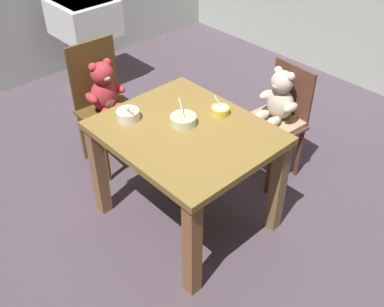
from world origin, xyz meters
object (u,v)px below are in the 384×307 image
object	(u,v)px
teddy_chair_near_left	(105,95)
sink_basin	(86,31)
porridge_bowl_white_near_left	(128,115)
teddy_chair_far_center	(277,109)
porridge_bowl_cream_center	(183,120)
dining_table	(186,148)
porridge_bowl_yellow_far_center	(220,110)

from	to	relation	value
teddy_chair_near_left	sink_basin	distance (m)	1.26
porridge_bowl_white_near_left	sink_basin	bearing A→B (deg)	156.25
teddy_chair_far_center	porridge_bowl_cream_center	size ratio (longest dim) A/B	5.32
teddy_chair_near_left	porridge_bowl_white_near_left	world-z (taller)	teddy_chair_near_left
porridge_bowl_cream_center	dining_table	bearing A→B (deg)	-28.51
teddy_chair_near_left	porridge_bowl_cream_center	size ratio (longest dim) A/B	5.83
porridge_bowl_white_near_left	porridge_bowl_yellow_far_center	xyz separation A→B (m)	(0.34, 0.45, -0.01)
porridge_bowl_cream_center	teddy_chair_far_center	bearing A→B (deg)	81.55
teddy_chair_far_center	porridge_bowl_yellow_far_center	size ratio (longest dim) A/B	6.93
teddy_chair_near_left	porridge_bowl_white_near_left	size ratio (longest dim) A/B	6.46
teddy_chair_near_left	porridge_bowl_cream_center	distance (m)	0.88
dining_table	sink_basin	distance (m)	2.13
porridge_bowl_white_near_left	porridge_bowl_cream_center	bearing A→B (deg)	37.91
porridge_bowl_white_near_left	porridge_bowl_yellow_far_center	distance (m)	0.57
teddy_chair_near_left	sink_basin	xyz separation A→B (m)	(-1.13, 0.55, -0.00)
teddy_chair_near_left	porridge_bowl_cream_center	bearing A→B (deg)	3.24
teddy_chair_far_center	porridge_bowl_yellow_far_center	bearing A→B (deg)	-0.31
teddy_chair_near_left	porridge_bowl_cream_center	xyz separation A→B (m)	(0.86, 0.00, 0.20)
teddy_chair_near_left	teddy_chair_far_center	size ratio (longest dim) A/B	1.10
porridge_bowl_yellow_far_center	porridge_bowl_cream_center	distance (m)	0.25
teddy_chair_far_center	sink_basin	bearing A→B (deg)	-79.09
sink_basin	porridge_bowl_cream_center	bearing A→B (deg)	-15.42
teddy_chair_far_center	porridge_bowl_white_near_left	size ratio (longest dim) A/B	5.89
dining_table	sink_basin	bearing A→B (deg)	164.19
porridge_bowl_white_near_left	dining_table	bearing A→B (deg)	28.85
teddy_chair_near_left	sink_basin	bearing A→B (deg)	157.07
porridge_bowl_white_near_left	sink_basin	world-z (taller)	porridge_bowl_white_near_left
dining_table	porridge_bowl_yellow_far_center	bearing A→B (deg)	86.82
porridge_bowl_white_near_left	porridge_bowl_yellow_far_center	size ratio (longest dim) A/B	1.18
porridge_bowl_white_near_left	porridge_bowl_cream_center	xyz separation A→B (m)	(0.27, 0.21, -0.00)
porridge_bowl_cream_center	sink_basin	world-z (taller)	porridge_bowl_cream_center
teddy_chair_far_center	porridge_bowl_white_near_left	xyz separation A→B (m)	(-0.39, -1.00, 0.21)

